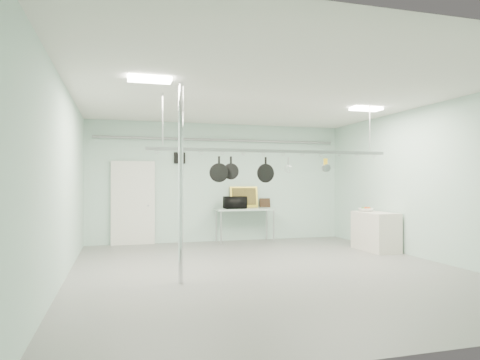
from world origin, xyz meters
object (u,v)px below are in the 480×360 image
object	(u,v)px
chrome_pole	(181,183)
skillet_left	(219,169)
skillet_right	(266,170)
coffee_canister	(244,205)
microwave	(235,203)
side_cabinet	(375,231)
fruit_bowl	(366,210)
pot_rack	(273,150)
skillet_mid	(231,167)
prep_table	(245,211)

from	to	relation	value
chrome_pole	skillet_left	distance (m)	1.25
skillet_right	coffee_canister	bearing A→B (deg)	73.61
microwave	skillet_right	xyz separation A→B (m)	(-0.28, -3.26, 0.77)
side_cabinet	fruit_bowl	world-z (taller)	fruit_bowl
chrome_pole	pot_rack	size ratio (longest dim) A/B	0.67
coffee_canister	side_cabinet	bearing A→B (deg)	-40.00
skillet_left	skillet_mid	xyz separation A→B (m)	(0.23, 0.00, 0.03)
side_cabinet	skillet_left	distance (m)	4.40
chrome_pole	prep_table	size ratio (longest dim) A/B	2.00
skillet_mid	skillet_right	size ratio (longest dim) A/B	0.83
pot_rack	side_cabinet	bearing A→B (deg)	20.45
chrome_pole	skillet_right	world-z (taller)	chrome_pole
fruit_bowl	skillet_left	world-z (taller)	skillet_left
microwave	skillet_mid	distance (m)	3.49
prep_table	skillet_right	bearing A→B (deg)	-99.62
skillet_left	skillet_right	bearing A→B (deg)	13.39
pot_rack	skillet_left	xyz separation A→B (m)	(-1.07, 0.00, -0.38)
prep_table	skillet_mid	world-z (taller)	skillet_mid
coffee_canister	skillet_right	distance (m)	3.41
skillet_mid	skillet_left	bearing A→B (deg)	-149.73
fruit_bowl	side_cabinet	bearing A→B (deg)	-77.16
fruit_bowl	pot_rack	bearing A→B (deg)	-154.16
side_cabinet	skillet_right	world-z (taller)	skillet_right
skillet_right	skillet_left	bearing A→B (deg)	172.81
chrome_pole	skillet_left	world-z (taller)	chrome_pole
prep_table	microwave	xyz separation A→B (m)	(-0.28, -0.04, 0.23)
chrome_pole	prep_table	xyz separation A→B (m)	(2.30, 4.20, -0.77)
microwave	skillet_left	xyz separation A→B (m)	(-1.19, -3.26, 0.79)
prep_table	pot_rack	size ratio (longest dim) A/B	0.33
prep_table	coffee_canister	size ratio (longest dim) A/B	8.01
microwave	side_cabinet	bearing A→B (deg)	144.96
skillet_right	skillet_mid	bearing A→B (deg)	172.81
chrome_pole	fruit_bowl	xyz separation A→B (m)	(4.78, 2.30, -0.66)
chrome_pole	pot_rack	world-z (taller)	chrome_pole
microwave	coffee_canister	distance (m)	0.26
chrome_pole	microwave	distance (m)	4.65
chrome_pole	skillet_left	xyz separation A→B (m)	(0.83, 0.90, 0.25)
skillet_left	chrome_pole	bearing A→B (deg)	-119.28
chrome_pole	pot_rack	bearing A→B (deg)	25.35
fruit_bowl	skillet_right	bearing A→B (deg)	-155.34
coffee_canister	skillet_mid	bearing A→B (deg)	-110.38
chrome_pole	side_cabinet	xyz separation A→B (m)	(4.85, 2.00, -1.15)
pot_rack	skillet_mid	bearing A→B (deg)	180.00
fruit_bowl	skillet_mid	size ratio (longest dim) A/B	0.81
side_cabinet	coffee_canister	distance (m)	3.41
chrome_pole	fruit_bowl	size ratio (longest dim) A/B	9.65
side_cabinet	skillet_mid	size ratio (longest dim) A/B	2.93
chrome_pole	skillet_left	bearing A→B (deg)	47.33
side_cabinet	microwave	size ratio (longest dim) A/B	2.07
prep_table	skillet_mid	xyz separation A→B (m)	(-1.24, -3.30, 1.05)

